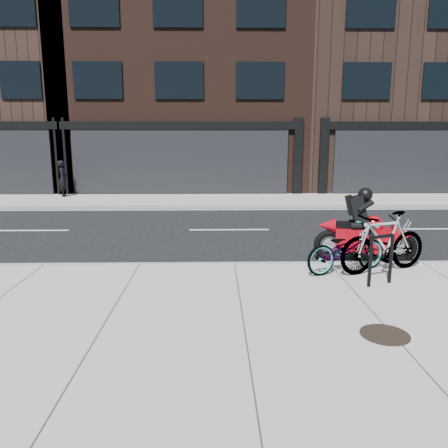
{
  "coord_description": "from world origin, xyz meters",
  "views": [
    {
      "loc": [
        -0.39,
        -10.85,
        2.77
      ],
      "look_at": [
        -0.22,
        -1.57,
        0.9
      ],
      "focal_mm": 35.0,
      "sensor_mm": 36.0,
      "label": 1
    }
  ],
  "objects_px": {
    "bike_rack": "(381,256)",
    "bicycle_rear": "(384,242)",
    "bicycle_front": "(346,249)",
    "manhole_cover": "(385,334)",
    "motorcycle": "(370,232)",
    "pedestrian": "(63,179)"
  },
  "relations": [
    {
      "from": "bike_rack",
      "to": "bicycle_rear",
      "type": "height_order",
      "value": "bicycle_rear"
    },
    {
      "from": "bike_rack",
      "to": "bicycle_front",
      "type": "distance_m",
      "value": 0.87
    },
    {
      "from": "bicycle_front",
      "to": "bicycle_rear",
      "type": "distance_m",
      "value": 0.74
    },
    {
      "from": "bicycle_rear",
      "to": "manhole_cover",
      "type": "xyz_separation_m",
      "value": [
        -1.01,
        -2.8,
        -0.59
      ]
    },
    {
      "from": "motorcycle",
      "to": "bike_rack",
      "type": "bearing_deg",
      "value": -93.5
    },
    {
      "from": "manhole_cover",
      "to": "bicycle_front",
      "type": "bearing_deg",
      "value": 84.29
    },
    {
      "from": "motorcycle",
      "to": "manhole_cover",
      "type": "bearing_deg",
      "value": -95.89
    },
    {
      "from": "bicycle_front",
      "to": "manhole_cover",
      "type": "bearing_deg",
      "value": 152.65
    },
    {
      "from": "motorcycle",
      "to": "manhole_cover",
      "type": "distance_m",
      "value": 4.17
    },
    {
      "from": "bike_rack",
      "to": "pedestrian",
      "type": "bearing_deg",
      "value": 129.02
    },
    {
      "from": "bicycle_front",
      "to": "manhole_cover",
      "type": "relative_size",
      "value": 2.73
    },
    {
      "from": "bicycle_rear",
      "to": "pedestrian",
      "type": "xyz_separation_m",
      "value": [
        -10.07,
        11.25,
        0.2
      ]
    },
    {
      "from": "bicycle_rear",
      "to": "manhole_cover",
      "type": "height_order",
      "value": "bicycle_rear"
    },
    {
      "from": "bicycle_rear",
      "to": "manhole_cover",
      "type": "relative_size",
      "value": 3.03
    },
    {
      "from": "bicycle_front",
      "to": "manhole_cover",
      "type": "xyz_separation_m",
      "value": [
        -0.28,
        -2.8,
        -0.46
      ]
    },
    {
      "from": "bicycle_rear",
      "to": "motorcycle",
      "type": "relative_size",
      "value": 0.89
    },
    {
      "from": "pedestrian",
      "to": "bicycle_rear",
      "type": "bearing_deg",
      "value": -151.68
    },
    {
      "from": "bike_rack",
      "to": "pedestrian",
      "type": "distance_m",
      "value": 15.47
    },
    {
      "from": "pedestrian",
      "to": "manhole_cover",
      "type": "distance_m",
      "value": 16.74
    },
    {
      "from": "bike_rack",
      "to": "bicycle_rear",
      "type": "relative_size",
      "value": 0.46
    },
    {
      "from": "bike_rack",
      "to": "motorcycle",
      "type": "xyz_separation_m",
      "value": [
        0.47,
        1.94,
        0.01
      ]
    },
    {
      "from": "motorcycle",
      "to": "manhole_cover",
      "type": "relative_size",
      "value": 3.39
    }
  ]
}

